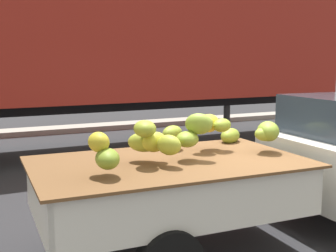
{
  "coord_description": "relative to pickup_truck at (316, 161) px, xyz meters",
  "views": [
    {
      "loc": [
        -3.3,
        -4.24,
        2.18
      ],
      "look_at": [
        -1.11,
        0.33,
        1.41
      ],
      "focal_mm": 47.13,
      "sensor_mm": 36.0,
      "label": 1
    }
  ],
  "objects": [
    {
      "name": "ground",
      "position": [
        -0.79,
        0.1,
        -0.89
      ],
      "size": [
        220.0,
        220.0,
        0.0
      ],
      "primitive_type": "plane",
      "color": "#28282B"
    },
    {
      "name": "curb_strip",
      "position": [
        -0.79,
        9.07,
        -0.81
      ],
      "size": [
        80.0,
        0.8,
        0.16
      ],
      "primitive_type": "cube",
      "color": "gray",
      "rests_on": "ground"
    },
    {
      "name": "pickup_truck",
      "position": [
        0.0,
        0.0,
        0.0
      ],
      "size": [
        5.28,
        1.92,
        1.7
      ],
      "rotation": [
        0.0,
        0.0,
        -0.04
      ],
      "color": "silver",
      "rests_on": "ground"
    },
    {
      "name": "semi_trailer",
      "position": [
        -0.81,
        5.96,
        1.65
      ],
      "size": [
        12.02,
        2.72,
        3.95
      ],
      "rotation": [
        0.0,
        0.0,
        0.01
      ],
      "color": "maroon",
      "rests_on": "ground"
    }
  ]
}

